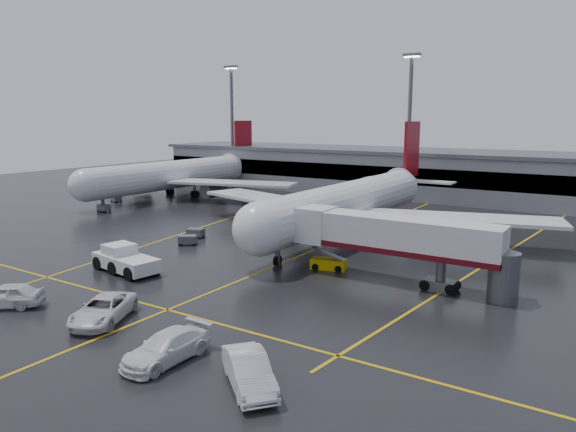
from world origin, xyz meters
The scene contains 22 objects.
ground centered at (0.00, 0.00, 0.00)m, with size 220.00×220.00×0.00m, color black.
apron_line_centre centered at (0.00, 0.00, 0.01)m, with size 0.25×90.00×0.02m, color gold.
apron_line_stop centered at (0.00, -22.00, 0.01)m, with size 60.00×0.25×0.02m, color gold.
apron_line_left centered at (-20.00, 10.00, 0.01)m, with size 0.25×70.00×0.02m, color gold.
apron_line_right centered at (18.00, 10.00, 0.01)m, with size 0.25×70.00×0.02m, color gold.
terminal centered at (0.00, 47.93, 4.32)m, with size 122.00×19.00×8.60m.
light_mast_left centered at (-45.00, 42.00, 14.47)m, with size 3.00×1.20×25.45m.
light_mast_mid centered at (-5.00, 42.00, 14.47)m, with size 3.00×1.20×25.45m.
main_airliner centered at (0.00, 9.70, 4.21)m, with size 48.80×45.60×14.10m.
second_airliner centered at (-42.00, 21.70, 4.21)m, with size 48.80×45.60×14.10m.
jet_bridge centered at (11.87, -6.00, 3.93)m, with size 19.90×3.40×6.05m.
pushback_tractor centered at (-11.00, -16.75, 1.05)m, with size 7.76×4.17×2.64m.
belt_loader centered at (4.95, -5.50, 0.53)m, with size 3.63×2.26×2.15m.
service_van_a centered at (-2.20, -26.11, 0.89)m, with size 2.94×6.38×1.77m, color silver.
service_van_b centered at (6.28, -28.20, 0.88)m, with size 2.45×6.04×1.75m, color white.
service_van_c centered at (12.35, -28.03, 0.94)m, with size 1.99×5.71×1.88m, color silver.
service_van_d centered at (-10.91, -28.32, 0.94)m, with size 2.22×5.52×1.88m, color silver.
baggage_cart_a centered at (-13.57, -5.51, 0.63)m, with size 2.38×2.21×1.12m.
baggage_cart_b centered at (-15.42, -2.16, 0.63)m, with size 2.27×1.78×1.12m.
baggage_cart_c centered at (-10.86, 5.34, 0.63)m, with size 2.22×1.67×1.12m.
baggage_cart_d centered at (-46.56, 11.33, 0.63)m, with size 2.29×1.82×1.12m.
baggage_cart_e centered at (-40.22, 3.77, 0.63)m, with size 2.08×1.42×1.12m.
Camera 1 is at (28.60, -49.21, 14.38)m, focal length 33.03 mm.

